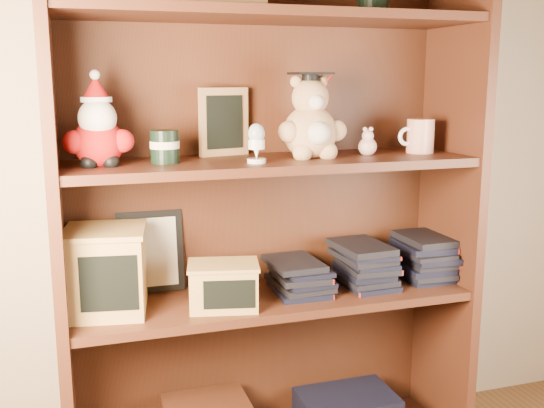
{
  "coord_description": "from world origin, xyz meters",
  "views": [
    {
      "loc": [
        -0.71,
        -0.39,
        1.17
      ],
      "look_at": [
        -0.17,
        1.3,
        0.82
      ],
      "focal_mm": 42.0,
      "sensor_mm": 36.0,
      "label": 1
    }
  ],
  "objects_px": {
    "bookcase": "(266,215)",
    "treats_box": "(106,270)",
    "grad_teddy_bear": "(311,125)",
    "teacher_mug": "(420,136)"
  },
  "relations": [
    {
      "from": "bookcase",
      "to": "teacher_mug",
      "type": "xyz_separation_m",
      "value": [
        0.47,
        -0.05,
        0.22
      ]
    },
    {
      "from": "bookcase",
      "to": "treats_box",
      "type": "relative_size",
      "value": 6.58
    },
    {
      "from": "bookcase",
      "to": "grad_teddy_bear",
      "type": "relative_size",
      "value": 6.48
    },
    {
      "from": "treats_box",
      "to": "bookcase",
      "type": "bearing_deg",
      "value": 6.34
    },
    {
      "from": "grad_teddy_bear",
      "to": "teacher_mug",
      "type": "relative_size",
      "value": 2.14
    },
    {
      "from": "teacher_mug",
      "to": "treats_box",
      "type": "relative_size",
      "value": 0.48
    },
    {
      "from": "treats_box",
      "to": "teacher_mug",
      "type": "bearing_deg",
      "value": 0.06
    },
    {
      "from": "bookcase",
      "to": "treats_box",
      "type": "distance_m",
      "value": 0.48
    },
    {
      "from": "teacher_mug",
      "to": "treats_box",
      "type": "distance_m",
      "value": 0.99
    },
    {
      "from": "grad_teddy_bear",
      "to": "teacher_mug",
      "type": "distance_m",
      "value": 0.36
    }
  ]
}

